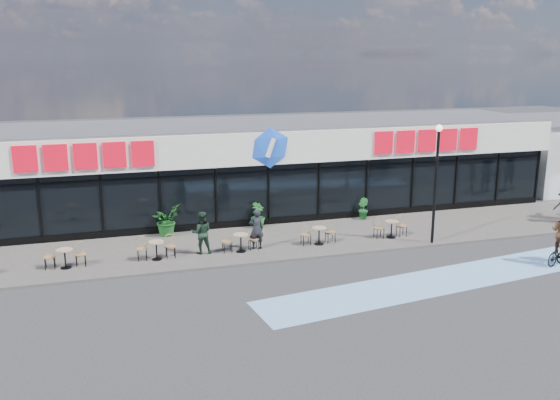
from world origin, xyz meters
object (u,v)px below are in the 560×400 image
object	(u,v)px
patron_right	(202,233)
potted_plant_left	(166,220)
potted_plant_mid	(258,215)
patron_left	(256,229)
potted_plant_right	(363,209)
lamp_post	(436,174)

from	to	relation	value
patron_right	potted_plant_left	bearing A→B (deg)	-63.77
potted_plant_mid	patron_left	distance (m)	3.13
potted_plant_left	potted_plant_right	xyz separation A→B (m)	(9.46, -0.06, -0.17)
potted_plant_mid	patron_right	world-z (taller)	patron_right
patron_left	patron_right	size ratio (longest dim) A/B	0.97
patron_left	patron_right	distance (m)	2.26
potted_plant_mid	patron_right	size ratio (longest dim) A/B	0.67
potted_plant_left	patron_left	world-z (taller)	patron_left
potted_plant_left	potted_plant_right	bearing A→B (deg)	-0.36
lamp_post	potted_plant_mid	xyz separation A→B (m)	(-6.57, 4.34, -2.42)
potted_plant_left	potted_plant_mid	size ratio (longest dim) A/B	1.18
potted_plant_left	potted_plant_mid	world-z (taller)	potted_plant_left
potted_plant_mid	patron_left	xyz separation A→B (m)	(-0.83, -3.00, 0.26)
potted_plant_left	lamp_post	bearing A→B (deg)	-21.93
potted_plant_right	patron_left	xyz separation A→B (m)	(-6.10, -2.94, 0.33)
lamp_post	patron_left	bearing A→B (deg)	169.81
potted_plant_right	patron_left	world-z (taller)	patron_left
potted_plant_left	patron_right	world-z (taller)	patron_right
lamp_post	patron_left	xyz separation A→B (m)	(-7.40, 1.33, -2.15)
potted_plant_left	patron_right	bearing A→B (deg)	-69.14
potted_plant_right	lamp_post	bearing A→B (deg)	-73.03
potted_plant_left	patron_left	xyz separation A→B (m)	(3.37, -3.00, 0.16)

